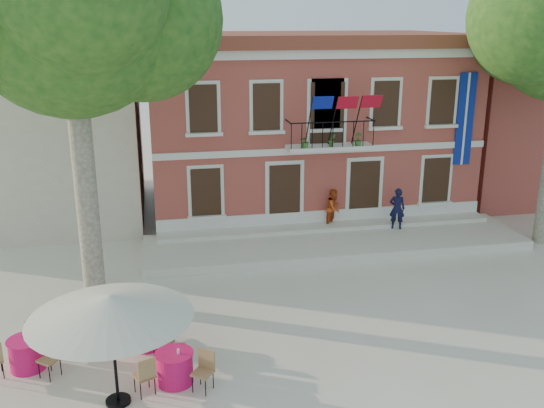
{
  "coord_description": "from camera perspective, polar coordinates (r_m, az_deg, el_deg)",
  "views": [
    {
      "loc": [
        -4.37,
        -15.75,
        8.09
      ],
      "look_at": [
        -0.58,
        3.5,
        2.06
      ],
      "focal_mm": 40.0,
      "sensor_mm": 36.0,
      "label": 1
    }
  ],
  "objects": [
    {
      "name": "pedestrian_navy",
      "position": [
        23.68,
        11.69,
        -0.42
      ],
      "size": [
        0.69,
        0.58,
        1.61
      ],
      "primitive_type": "imported",
      "rotation": [
        0.0,
        0.0,
        2.76
      ],
      "color": "black",
      "rests_on": "terrace"
    },
    {
      "name": "plane_tree_west",
      "position": [
        17.11,
        -18.57,
        16.94
      ],
      "size": [
        5.71,
        5.71,
        11.22
      ],
      "color": "#A59E84",
      "rests_on": "ground"
    },
    {
      "name": "cafe_table_2",
      "position": [
        16.04,
        -22.06,
        -12.81
      ],
      "size": [
        1.84,
        1.76,
        0.95
      ],
      "color": "#EB166F",
      "rests_on": "ground"
    },
    {
      "name": "terrace",
      "position": [
        22.57,
        6.01,
        -3.6
      ],
      "size": [
        14.0,
        3.4,
        0.3
      ],
      "primitive_type": "cube",
      "color": "silver",
      "rests_on": "ground"
    },
    {
      "name": "neighbor_west",
      "position": [
        27.67,
        -21.75,
        5.74
      ],
      "size": [
        9.4,
        9.4,
        6.4
      ],
      "color": "beige",
      "rests_on": "ground"
    },
    {
      "name": "neighbor_east",
      "position": [
        32.81,
        23.27,
        7.18
      ],
      "size": [
        9.4,
        9.4,
        6.4
      ],
      "color": "#A2453A",
      "rests_on": "ground"
    },
    {
      "name": "main_building",
      "position": [
        26.86,
        2.76,
        7.84
      ],
      "size": [
        13.5,
        9.59,
        7.5
      ],
      "color": "#A2453A",
      "rests_on": "ground"
    },
    {
      "name": "cafe_table_1",
      "position": [
        14.59,
        -9.15,
        -14.82
      ],
      "size": [
        1.86,
        1.71,
        0.95
      ],
      "color": "#EB166F",
      "rests_on": "ground"
    },
    {
      "name": "patio_umbrella",
      "position": [
        13.25,
        -14.99,
        -9.33
      ],
      "size": [
        3.48,
        3.48,
        2.59
      ],
      "color": "black",
      "rests_on": "ground"
    },
    {
      "name": "ground",
      "position": [
        18.24,
        3.97,
        -9.29
      ],
      "size": [
        90.0,
        90.0,
        0.0
      ],
      "primitive_type": "plane",
      "color": "beige",
      "rests_on": "ground"
    },
    {
      "name": "pedestrian_orange",
      "position": [
        23.53,
        5.85,
        -0.38
      ],
      "size": [
        0.93,
        0.92,
        1.51
      ],
      "primitive_type": "imported",
      "rotation": [
        0.0,
        0.0,
        0.74
      ],
      "color": "#C14316",
      "rests_on": "terrace"
    },
    {
      "name": "cafe_table_0",
      "position": [
        16.14,
        -11.78,
        -11.67
      ],
      "size": [
        1.41,
        1.83,
        0.95
      ],
      "color": "#EB166F",
      "rests_on": "ground"
    }
  ]
}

